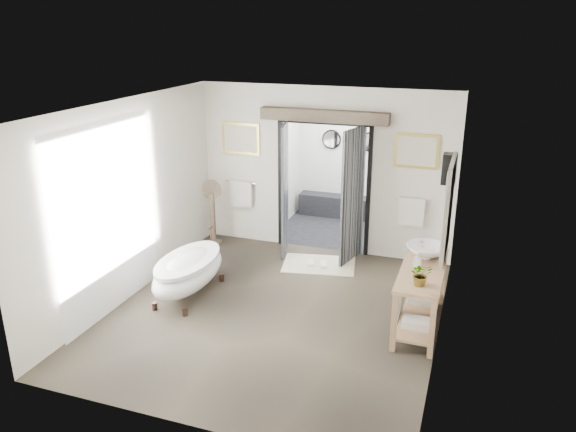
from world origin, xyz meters
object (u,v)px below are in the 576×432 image
object	(u,v)px
vanity	(419,292)
rug	(319,264)
basin	(426,252)
clawfoot_tub	(189,271)

from	to	relation	value
vanity	rug	bearing A→B (deg)	140.59
basin	vanity	bearing A→B (deg)	-95.50
clawfoot_tub	basin	bearing A→B (deg)	9.58
rug	vanity	bearing A→B (deg)	-39.41
clawfoot_tub	vanity	world-z (taller)	vanity
vanity	rug	size ratio (longest dim) A/B	1.33
clawfoot_tub	vanity	distance (m)	3.35
clawfoot_tub	vanity	bearing A→B (deg)	3.62
vanity	basin	xyz separation A→B (m)	(0.03, 0.36, 0.44)
clawfoot_tub	vanity	size ratio (longest dim) A/B	1.04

